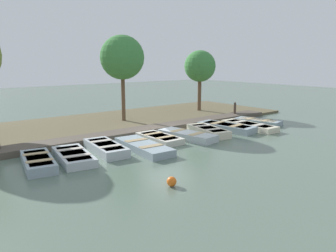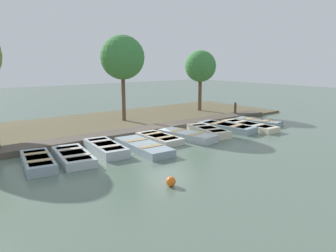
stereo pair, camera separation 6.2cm
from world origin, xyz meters
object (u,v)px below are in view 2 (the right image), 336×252
at_px(rowboat_9, 258,122).
at_px(rowboat_5, 187,135).
at_px(rowboat_3, 143,146).
at_px(rowboat_0, 38,161).
at_px(rowboat_4, 159,138).
at_px(rowboat_1, 73,156).
at_px(rowboat_7, 227,127).
at_px(park_tree_left, 123,58).
at_px(rowboat_2, 106,148).
at_px(rowboat_8, 249,126).
at_px(rowboat_6, 208,131).
at_px(buoy, 171,181).
at_px(park_tree_center, 200,67).
at_px(mooring_post_far, 235,110).

bearing_deg(rowboat_9, rowboat_5, -99.76).
bearing_deg(rowboat_3, rowboat_0, -93.89).
bearing_deg(rowboat_4, rowboat_1, -84.55).
height_order(rowboat_7, park_tree_left, park_tree_left).
distance_m(rowboat_2, park_tree_left, 8.09).
relative_size(rowboat_7, rowboat_8, 0.99).
bearing_deg(rowboat_6, rowboat_1, -78.09).
distance_m(rowboat_4, rowboat_9, 7.71).
relative_size(rowboat_0, rowboat_9, 0.98).
xyz_separation_m(rowboat_6, buoy, (4.62, -6.36, -0.04)).
height_order(rowboat_2, rowboat_9, rowboat_2).
bearing_deg(rowboat_9, rowboat_7, -100.27).
height_order(rowboat_1, rowboat_3, rowboat_3).
height_order(rowboat_0, park_tree_center, park_tree_center).
bearing_deg(rowboat_7, park_tree_center, 140.22).
bearing_deg(park_tree_center, rowboat_1, -64.89).
height_order(buoy, park_tree_left, park_tree_left).
distance_m(rowboat_8, park_tree_left, 8.89).
bearing_deg(buoy, rowboat_8, 114.17).
xyz_separation_m(rowboat_0, rowboat_4, (-0.28, 6.03, -0.03)).
distance_m(rowboat_1, rowboat_2, 1.62).
relative_size(rowboat_4, mooring_post_far, 2.40).
xyz_separation_m(rowboat_3, mooring_post_far, (-3.11, 9.97, 0.38)).
relative_size(rowboat_0, rowboat_4, 1.12).
height_order(rowboat_2, park_tree_center, park_tree_center).
distance_m(rowboat_2, mooring_post_far, 11.70).
distance_m(rowboat_6, park_tree_left, 7.34).
xyz_separation_m(rowboat_1, rowboat_3, (0.51, 3.09, 0.00)).
distance_m(rowboat_6, park_tree_center, 8.65).
bearing_deg(rowboat_7, rowboat_5, -96.52).
relative_size(rowboat_0, rowboat_7, 0.84).
height_order(rowboat_8, park_tree_center, park_tree_center).
bearing_deg(park_tree_left, rowboat_4, -12.75).
distance_m(rowboat_3, park_tree_center, 12.24).
relative_size(mooring_post_far, buoy, 3.43).
bearing_deg(rowboat_1, rowboat_9, 99.58).
relative_size(rowboat_0, park_tree_left, 0.53).
bearing_deg(buoy, rowboat_0, -150.51).
bearing_deg(rowboat_6, rowboat_2, -80.68).
relative_size(mooring_post_far, park_tree_center, 0.23).
bearing_deg(park_tree_center, rowboat_8, -18.24).
relative_size(rowboat_4, rowboat_7, 0.76).
height_order(rowboat_5, buoy, rowboat_5).
height_order(rowboat_0, rowboat_5, same).
height_order(mooring_post_far, buoy, mooring_post_far).
bearing_deg(park_tree_center, rowboat_0, -67.42).
height_order(rowboat_8, park_tree_left, park_tree_left).
xyz_separation_m(rowboat_2, park_tree_left, (-5.59, 4.30, 3.96)).
distance_m(rowboat_1, park_tree_left, 9.23).
bearing_deg(rowboat_5, buoy, -54.84).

